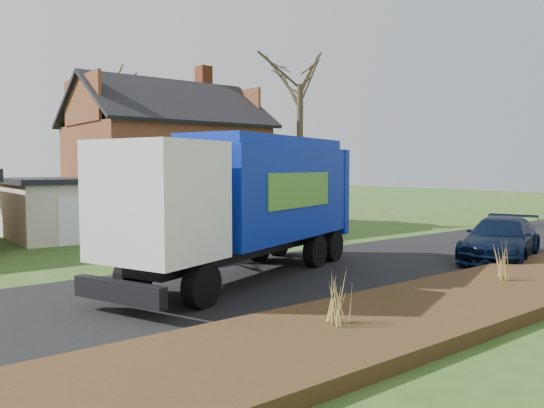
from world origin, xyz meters
TOP-DOWN VIEW (x-y plane):
  - ground at (0.00, 0.00)m, footprint 120.00×120.00m
  - road at (0.00, 0.00)m, footprint 80.00×7.00m
  - mulch_verge at (0.00, -5.30)m, footprint 80.00×3.50m
  - main_house at (1.49, 13.91)m, footprint 12.95×8.95m
  - garbage_truck at (-1.93, 0.78)m, footprint 10.34×6.11m
  - silver_sedan at (-2.13, 4.66)m, footprint 4.51×2.69m
  - navy_wagon at (6.85, -2.55)m, footprint 5.70×3.72m
  - tree_front_east at (8.70, 10.61)m, footprint 4.13×4.13m
  - tree_back at (2.10, 22.75)m, footprint 3.45×3.45m
  - grass_clump_west at (-3.96, -5.19)m, footprint 0.38×0.31m
  - grass_clump_mid at (2.41, -4.92)m, footprint 0.36×0.29m

SIDE VIEW (x-z plane):
  - ground at x=0.00m, z-range 0.00..0.00m
  - road at x=0.00m, z-range 0.00..0.02m
  - mulch_verge at x=0.00m, z-range 0.00..0.30m
  - silver_sedan at x=-2.13m, z-range 0.00..1.40m
  - navy_wagon at x=6.85m, z-range 0.00..1.54m
  - grass_clump_mid at x=2.41m, z-range 0.30..1.30m
  - grass_clump_west at x=-3.96m, z-range 0.30..1.31m
  - garbage_truck at x=-1.93m, z-range 0.33..4.63m
  - main_house at x=1.49m, z-range -0.60..8.66m
  - tree_back at x=2.10m, z-range 3.64..14.55m
  - tree_front_east at x=8.70m, z-range 3.59..15.07m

